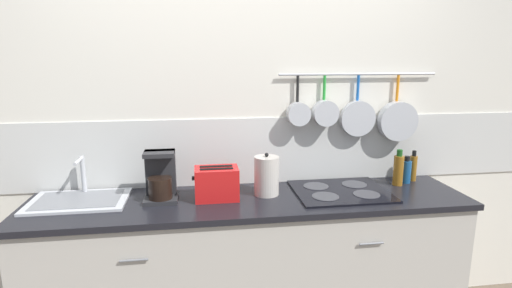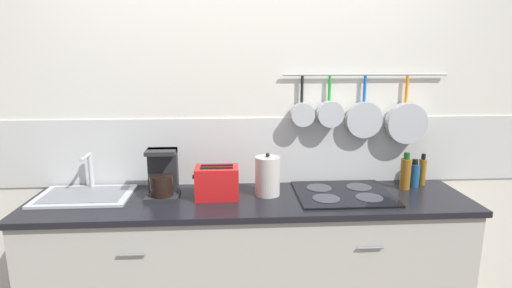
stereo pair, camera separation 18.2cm
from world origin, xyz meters
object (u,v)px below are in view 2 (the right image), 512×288
bottle_hot_sauce (405,173)px  bottle_sesame_oil (422,171)px  coffee_maker (162,177)px  toaster (217,182)px  bottle_vinegar (414,175)px  kettle (268,176)px

bottle_hot_sauce → bottle_sesame_oil: bottle_hot_sauce is taller
coffee_maker → toaster: (0.32, -0.04, -0.02)m
bottle_vinegar → bottle_sesame_oil: (0.07, 0.03, 0.01)m
toaster → kettle: 0.30m
toaster → bottle_hot_sauce: bottle_hot_sauce is taller
bottle_sesame_oil → kettle: bearing=-172.7°
bottle_sesame_oil → bottle_vinegar: bearing=-152.8°
coffee_maker → toaster: 0.32m
coffee_maker → toaster: coffee_maker is taller
toaster → kettle: bearing=6.6°
bottle_hot_sauce → bottle_vinegar: 0.09m
kettle → bottle_hot_sauce: bearing=3.6°
coffee_maker → bottle_hot_sauce: size_ratio=1.23×
bottle_hot_sauce → bottle_sesame_oil: (0.14, 0.07, -0.01)m
kettle → bottle_sesame_oil: kettle is taller
kettle → bottle_vinegar: (0.94, 0.09, -0.04)m
toaster → bottle_sesame_oil: (1.31, 0.16, -0.00)m
toaster → bottle_vinegar: bearing=5.9°
bottle_vinegar → bottle_sesame_oil: bearing=27.2°
bottle_hot_sauce → bottle_sesame_oil: 0.16m
bottle_vinegar → toaster: bearing=-174.1°
coffee_maker → bottle_vinegar: size_ratio=1.61×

